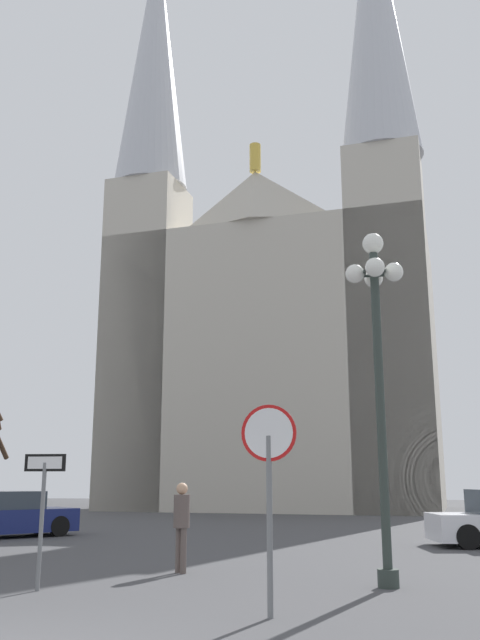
# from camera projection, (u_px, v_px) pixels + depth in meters

# --- Properties ---
(cathedral) EXTENTS (21.35, 15.39, 41.36)m
(cathedral) POSITION_uv_depth(u_px,v_px,m) (273.00, 313.00, 44.42)
(cathedral) COLOR #BCB5A5
(cathedral) RESTS_ON ground
(stop_sign) EXTENTS (0.78, 0.14, 2.78)m
(stop_sign) POSITION_uv_depth(u_px,v_px,m) (269.00, 465.00, 9.39)
(stop_sign) COLOR slate
(stop_sign) RESTS_ON ground
(one_way_arrow_sign) EXTENTS (0.73, 0.07, 2.19)m
(one_way_arrow_sign) POSITION_uv_depth(u_px,v_px,m) (43.00, 499.00, 11.50)
(one_way_arrow_sign) COLOR slate
(one_way_arrow_sign) RESTS_ON ground
(street_lamp) EXTENTS (1.06, 1.06, 6.26)m
(street_lamp) POSITION_uv_depth(u_px,v_px,m) (377.00, 343.00, 12.43)
(street_lamp) COLOR #2D3833
(street_lamp) RESTS_ON ground
(parked_car_far_navy) EXTENTS (4.09, 4.34, 1.41)m
(parked_car_far_navy) POSITION_uv_depth(u_px,v_px,m) (5.00, 515.00, 21.76)
(parked_car_far_navy) COLOR navy
(parked_car_far_navy) RESTS_ON ground
(pedestrian_walking) EXTENTS (0.32, 0.32, 1.71)m
(pedestrian_walking) POSITION_uv_depth(u_px,v_px,m) (182.00, 518.00, 13.53)
(pedestrian_walking) COLOR #594C47
(pedestrian_walking) RESTS_ON ground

